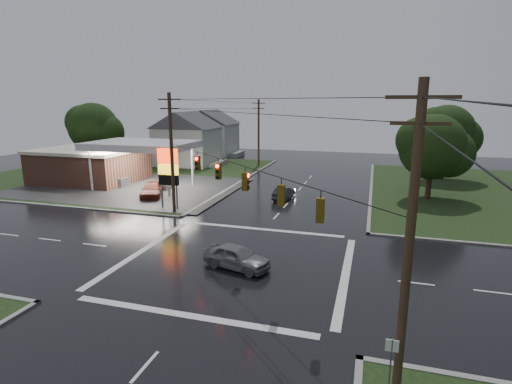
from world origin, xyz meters
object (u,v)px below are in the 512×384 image
(house_near, at_px, (187,138))
(house_far, at_px, (210,132))
(pylon_sign, at_px, (168,168))
(tree_ne_near, at_px, (434,147))
(tree_nw_behind, at_px, (94,128))
(car_crossing, at_px, (237,257))
(car_pump, at_px, (152,190))
(tree_ne_far, at_px, (447,133))
(utility_pole_se, at_px, (409,241))
(car_north, at_px, (284,193))
(utility_pole_n, at_px, (259,132))
(utility_pole_nw, at_px, (172,152))
(gas_station, at_px, (98,163))

(house_near, bearing_deg, house_far, 94.76)
(pylon_sign, relative_size, tree_ne_near, 0.67)
(tree_nw_behind, relative_size, car_crossing, 2.29)
(house_near, xyz_separation_m, car_pump, (6.10, -21.51, -3.66))
(car_pump, bearing_deg, tree_ne_far, 7.94)
(utility_pole_se, bearing_deg, tree_ne_far, 80.02)
(tree_ne_far, relative_size, car_north, 2.46)
(car_crossing, bearing_deg, utility_pole_n, 29.30)
(car_north, relative_size, car_crossing, 0.91)
(house_far, bearing_deg, tree_ne_near, -35.77)
(utility_pole_nw, distance_m, car_crossing, 15.17)
(house_near, bearing_deg, car_north, -42.37)
(house_near, height_order, car_crossing, house_near)
(utility_pole_n, relative_size, car_north, 2.64)
(utility_pole_n, distance_m, car_pump, 24.57)
(utility_pole_se, relative_size, utility_pole_n, 1.05)
(tree_nw_behind, bearing_deg, gas_station, -51.58)
(utility_pole_nw, distance_m, tree_nw_behind, 31.82)
(utility_pole_nw, relative_size, utility_pole_n, 1.05)
(pylon_sign, height_order, car_north, pylon_sign)
(house_near, xyz_separation_m, car_north, (20.15, -18.38, -3.75))
(utility_pole_nw, xyz_separation_m, tree_ne_near, (23.64, 12.49, -0.16))
(car_crossing, bearing_deg, gas_station, 66.72)
(utility_pole_se, distance_m, tree_nw_behind, 58.64)
(utility_pole_n, distance_m, house_near, 11.67)
(house_near, xyz_separation_m, tree_nw_behind, (-12.89, -6.01, 1.77))
(tree_ne_near, distance_m, car_north, 16.32)
(house_near, relative_size, car_pump, 2.15)
(house_near, bearing_deg, pylon_sign, -67.72)
(pylon_sign, height_order, car_pump, pylon_sign)
(house_near, bearing_deg, gas_station, -106.17)
(house_far, bearing_deg, utility_pole_nw, -72.08)
(tree_nw_behind, height_order, tree_ne_far, tree_nw_behind)
(house_far, bearing_deg, car_north, -55.15)
(pylon_sign, height_order, utility_pole_se, utility_pole_se)
(utility_pole_n, relative_size, house_near, 0.95)
(utility_pole_nw, bearing_deg, car_crossing, -46.60)
(pylon_sign, xyz_separation_m, utility_pole_n, (1.00, 27.50, 1.46))
(house_far, xyz_separation_m, car_pump, (7.10, -33.51, -3.66))
(utility_pole_se, height_order, utility_pole_n, utility_pole_se)
(pylon_sign, distance_m, utility_pole_n, 27.56)
(house_near, relative_size, tree_ne_far, 1.13)
(gas_station, relative_size, car_north, 6.58)
(utility_pole_nw, bearing_deg, tree_nw_behind, 139.90)
(gas_station, bearing_deg, house_far, 82.50)
(gas_station, relative_size, tree_nw_behind, 2.62)
(house_near, xyz_separation_m, car_crossing, (21.29, -36.91, -3.66))
(gas_station, relative_size, utility_pole_n, 2.50)
(pylon_sign, relative_size, car_north, 1.51)
(gas_station, distance_m, car_north, 25.03)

